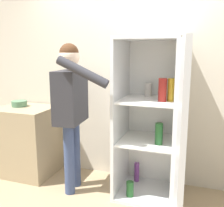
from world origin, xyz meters
TOP-DOWN VIEW (x-y plane):
  - wall_back at (0.00, 0.98)m, footprint 7.00×0.06m
  - refrigerator at (0.41, 0.51)m, footprint 0.79×1.30m
  - person at (-0.52, 0.41)m, footprint 0.68×0.60m
  - counter at (-1.30, 0.62)m, footprint 0.71×0.62m
  - bowl at (-1.42, 0.65)m, footprint 0.20×0.20m

SIDE VIEW (x-z plane):
  - counter at x=-1.30m, z-range 0.00..0.90m
  - refrigerator at x=0.41m, z-range 0.00..1.76m
  - bowl at x=-1.42m, z-range 0.90..0.97m
  - person at x=-0.52m, z-range 0.23..1.93m
  - wall_back at x=0.00m, z-range 0.00..2.55m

